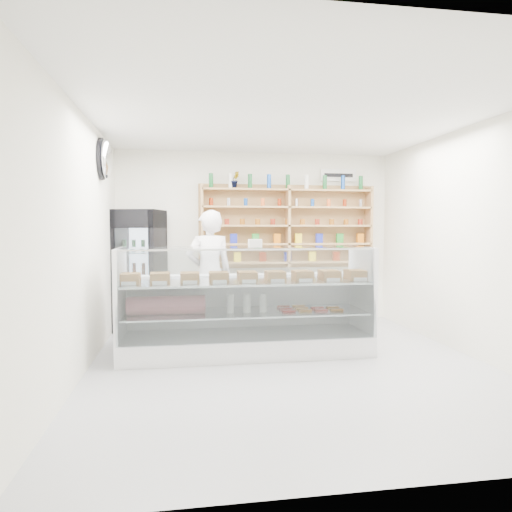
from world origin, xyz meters
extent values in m
plane|color=#A8A8AC|center=(0.00, 0.00, 0.00)|extent=(5.00, 5.00, 0.00)
plane|color=white|center=(0.00, 0.00, 2.80)|extent=(5.00, 5.00, 0.00)
plane|color=white|center=(0.00, 2.50, 1.40)|extent=(4.50, 0.00, 4.50)
plane|color=white|center=(0.00, -2.50, 1.40)|extent=(4.50, 0.00, 4.50)
plane|color=white|center=(-2.25, 0.00, 1.40)|extent=(0.00, 5.00, 5.00)
plane|color=white|center=(2.25, 0.00, 1.40)|extent=(0.00, 5.00, 5.00)
cube|color=white|center=(-0.43, 0.56, 0.13)|extent=(3.06, 0.87, 0.25)
cube|color=white|center=(-0.43, 0.96, 0.58)|extent=(3.06, 0.05, 0.64)
cube|color=silver|center=(-0.43, 0.56, 0.52)|extent=(2.93, 0.76, 0.02)
cube|color=silver|center=(-0.43, 0.56, 0.90)|extent=(2.99, 0.80, 0.02)
cube|color=silver|center=(-0.43, 0.14, 0.79)|extent=(2.99, 0.12, 1.07)
cube|color=silver|center=(-0.43, 0.51, 1.32)|extent=(2.99, 0.61, 0.01)
imported|color=silver|center=(-0.83, 1.57, 0.91)|extent=(0.72, 0.53, 1.82)
cube|color=black|center=(-1.85, 2.14, 0.92)|extent=(0.81, 0.80, 1.84)
cube|color=#28053C|center=(-1.77, 1.85, 1.70)|extent=(0.63, 0.21, 0.26)
cube|color=silver|center=(-1.76, 1.84, 0.84)|extent=(0.54, 0.16, 1.45)
cube|color=tan|center=(-0.90, 2.34, 1.59)|extent=(0.04, 0.28, 1.33)
cube|color=tan|center=(0.50, 2.34, 1.59)|extent=(0.04, 0.28, 1.33)
cube|color=tan|center=(1.90, 2.34, 1.59)|extent=(0.04, 0.28, 1.33)
cube|color=tan|center=(0.50, 2.34, 1.00)|extent=(2.80, 0.28, 0.03)
cube|color=tan|center=(0.50, 2.34, 1.30)|extent=(2.80, 0.28, 0.03)
cube|color=tan|center=(0.50, 2.34, 1.60)|extent=(2.80, 0.28, 0.03)
cube|color=tan|center=(0.50, 2.34, 1.90)|extent=(2.80, 0.28, 0.03)
cube|color=tan|center=(0.50, 2.34, 2.18)|extent=(2.80, 0.28, 0.03)
imported|color=#1E6626|center=(-0.37, 2.34, 2.33)|extent=(0.18, 0.16, 0.27)
ellipsoid|color=silver|center=(-2.17, 1.20, 2.45)|extent=(0.15, 0.50, 0.50)
cube|color=white|center=(1.40, 2.47, 2.45)|extent=(0.62, 0.03, 0.20)
camera|label=1|loc=(-1.18, -4.97, 1.56)|focal=32.00mm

